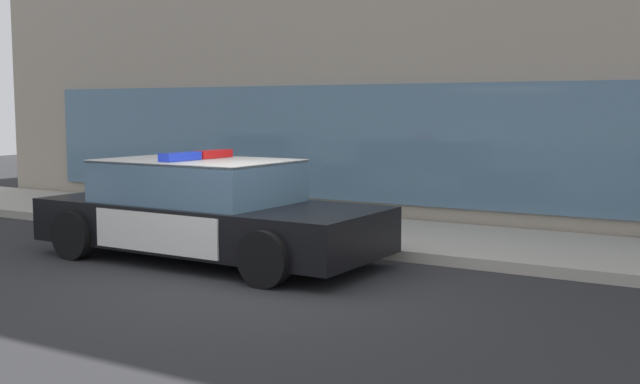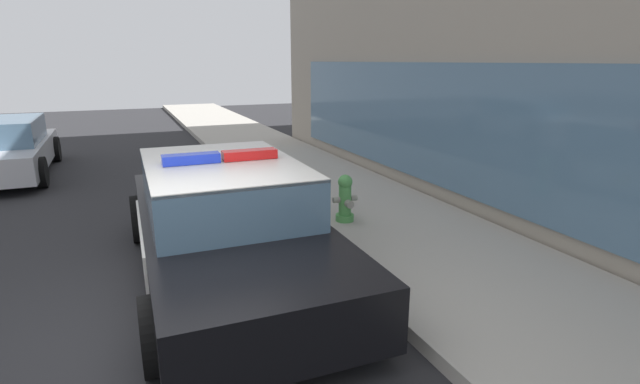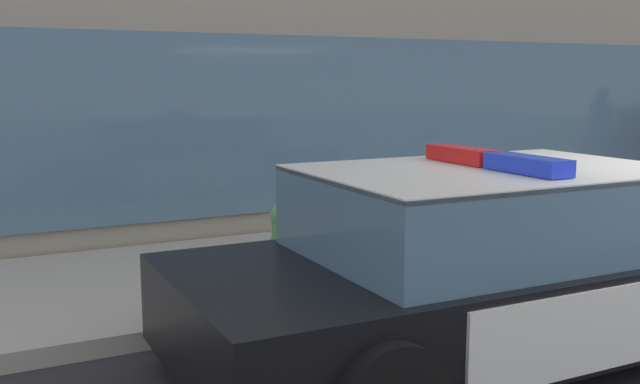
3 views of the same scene
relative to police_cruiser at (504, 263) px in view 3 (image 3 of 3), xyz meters
The scene contains 3 objects.
sidewalk 3.06m from the police_cruiser, 60.74° to the left, with size 48.00×2.80×0.15m, color #A39E93.
police_cruiser is the anchor object (origin of this frame).
fire_hydrant 2.17m from the police_cruiser, 113.46° to the left, with size 0.34×0.39×0.73m.
Camera 3 is at (-4.94, -3.11, 2.00)m, focal length 40.45 mm.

